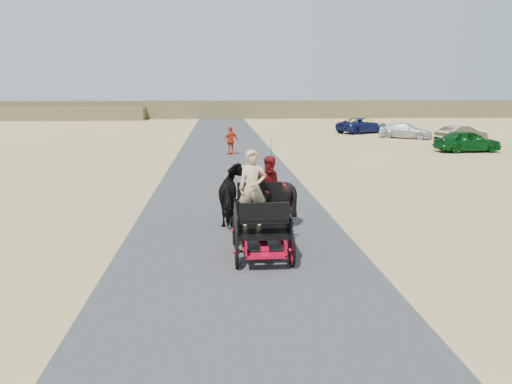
{
  "coord_description": "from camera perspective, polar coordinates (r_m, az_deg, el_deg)",
  "views": [
    {
      "loc": [
        -0.5,
        -9.12,
        3.89
      ],
      "look_at": [
        0.5,
        3.92,
        1.2
      ],
      "focal_mm": 35.0,
      "sensor_mm": 36.0,
      "label": 1
    }
  ],
  "objects": [
    {
      "name": "car_b",
      "position": [
        39.37,
        22.41,
        6.06
      ],
      "size": [
        4.29,
        2.85,
        1.34
      ],
      "primitive_type": "imported",
      "rotation": [
        0.0,
        0.0,
        1.96
      ],
      "color": "brown",
      "rests_on": "ground"
    },
    {
      "name": "road",
      "position": [
        9.92,
        -1.17,
        -11.43
      ],
      "size": [
        6.0,
        140.0,
        0.01
      ],
      "primitive_type": "cube",
      "color": "#38383A",
      "rests_on": "ground"
    },
    {
      "name": "horse_right",
      "position": [
        14.84,
        1.71,
        -0.21
      ],
      "size": [
        1.37,
        1.54,
        1.7
      ],
      "primitive_type": "imported",
      "rotation": [
        0.0,
        0.0,
        3.14
      ],
      "color": "black",
      "rests_on": "ground"
    },
    {
      "name": "car_a",
      "position": [
        34.47,
        23.01,
        5.38
      ],
      "size": [
        4.15,
        1.85,
        1.39
      ],
      "primitive_type": "imported",
      "rotation": [
        0.0,
        0.0,
        1.62
      ],
      "color": "#0C4C19",
      "rests_on": "ground"
    },
    {
      "name": "driver_man",
      "position": [
        11.74,
        -0.4,
        0.47
      ],
      "size": [
        0.66,
        0.43,
        1.8
      ],
      "primitive_type": "imported",
      "color": "tan",
      "rests_on": "carriage"
    },
    {
      "name": "passenger_woman",
      "position": [
        12.34,
        1.74,
        0.49
      ],
      "size": [
        0.77,
        0.6,
        1.58
      ],
      "primitive_type": "imported",
      "color": "#660C0F",
      "rests_on": "carriage"
    },
    {
      "name": "car_d",
      "position": [
        46.77,
        12.06,
        7.44
      ],
      "size": [
        5.44,
        4.33,
        1.38
      ],
      "primitive_type": "imported",
      "rotation": [
        0.0,
        0.0,
        2.06
      ],
      "color": "navy",
      "rests_on": "ground"
    },
    {
      "name": "car_c",
      "position": [
        42.65,
        16.7,
        6.73
      ],
      "size": [
        4.48,
        3.78,
        1.23
      ],
      "primitive_type": "imported",
      "rotation": [
        0.0,
        0.0,
        0.98
      ],
      "color": "silver",
      "rests_on": "ground"
    },
    {
      "name": "pedestrian",
      "position": [
        30.39,
        -2.9,
        5.89
      ],
      "size": [
        1.08,
        0.89,
        1.73
      ],
      "primitive_type": "imported",
      "rotation": [
        0.0,
        0.0,
        3.7
      ],
      "color": "red",
      "rests_on": "ground"
    },
    {
      "name": "carriage",
      "position": [
        12.01,
        0.58,
        -5.47
      ],
      "size": [
        1.3,
        2.4,
        0.72
      ],
      "primitive_type": null,
      "color": "black",
      "rests_on": "ground"
    },
    {
      "name": "horse_left",
      "position": [
        14.76,
        -2.54,
        -0.28
      ],
      "size": [
        0.91,
        2.01,
        1.7
      ],
      "primitive_type": "imported",
      "rotation": [
        0.0,
        0.0,
        3.14
      ],
      "color": "black",
      "rests_on": "ground"
    },
    {
      "name": "ground",
      "position": [
        9.92,
        -1.17,
        -11.46
      ],
      "size": [
        140.0,
        140.0,
        0.0
      ],
      "primitive_type": "plane",
      "color": "tan"
    },
    {
      "name": "ridge_far",
      "position": [
        71.17,
        -4.01,
        9.42
      ],
      "size": [
        140.0,
        6.0,
        2.4
      ],
      "primitive_type": "cube",
      "color": "brown",
      "rests_on": "ground"
    }
  ]
}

